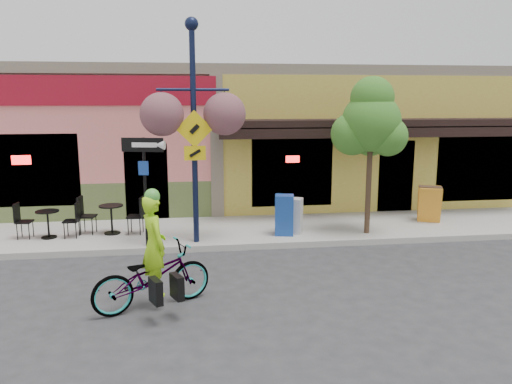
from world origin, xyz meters
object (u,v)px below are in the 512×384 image
bicycle (152,277)px  newspaper_box_grey (294,216)px  one_way_sign (145,193)px  building (237,134)px  lamp_post (194,133)px  newspaper_box_blue (284,215)px  cyclist_rider (155,259)px  street_tree (370,156)px

bicycle → newspaper_box_grey: bearing=-64.0°
one_way_sign → newspaper_box_grey: 3.78m
building → one_way_sign: bearing=-112.4°
building → lamp_post: size_ratio=3.51×
building → newspaper_box_blue: (0.54, -6.28, -1.59)m
building → cyclist_rider: building is taller
building → lamp_post: bearing=-104.1°
cyclist_rider → building: bearing=-37.4°
newspaper_box_blue → newspaper_box_grey: bearing=40.2°
cyclist_rider → lamp_post: lamp_post is taller
bicycle → newspaper_box_blue: size_ratio=2.06×
one_way_sign → bicycle: bearing=-69.7°
building → one_way_sign: 7.43m
lamp_post → street_tree: size_ratio=1.30×
building → bicycle: 10.47m
newspaper_box_blue → lamp_post: bearing=-159.6°
bicycle → lamp_post: 4.13m
newspaper_box_grey → cyclist_rider: bearing=-106.5°
lamp_post → one_way_sign: bearing=-173.5°
bicycle → one_way_sign: bearing=-17.8°
cyclist_rider → one_way_sign: 3.27m
bicycle → cyclist_rider: 0.31m
one_way_sign → newspaper_box_blue: (3.35, 0.55, -0.76)m
one_way_sign → street_tree: size_ratio=0.64×
cyclist_rider → street_tree: 6.38m
bicycle → one_way_sign: (-0.33, 3.20, 0.86)m
cyclist_rider → one_way_sign: one_way_sign is taller
newspaper_box_grey → lamp_post: bearing=-145.6°
one_way_sign → building: bearing=82.0°
lamp_post → one_way_sign: lamp_post is taller
cyclist_rider → bicycle: bearing=66.2°
one_way_sign → cyclist_rider: bearing=-68.8°
building → one_way_sign: size_ratio=7.20×
bicycle → newspaper_box_blue: bearing=-62.7°
one_way_sign → newspaper_box_grey: (3.63, 0.70, -0.82)m
lamp_post → newspaper_box_grey: lamp_post is taller
newspaper_box_blue → street_tree: 2.60m
newspaper_box_grey → newspaper_box_blue: bearing=-128.2°
bicycle → lamp_post: size_ratio=0.40×
newspaper_box_blue → newspaper_box_grey: size_ratio=1.14×
lamp_post → newspaper_box_grey: bearing=7.1°
bicycle → cyclist_rider: (0.05, 0.00, 0.31)m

